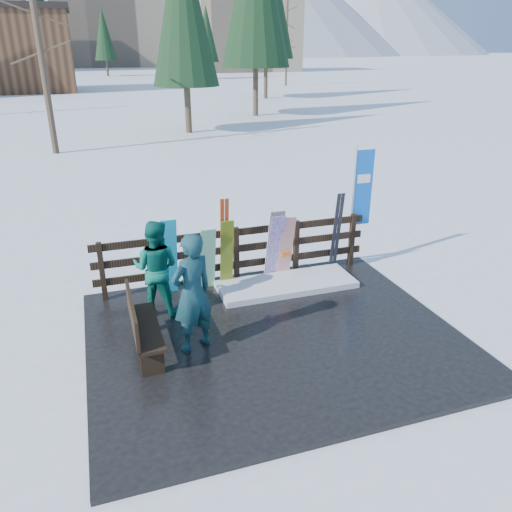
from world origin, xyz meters
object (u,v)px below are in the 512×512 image
object	(u,v)px
snowboard_0	(169,257)
person_front	(192,293)
snowboard_3	(275,248)
snowboard_5	(286,248)
bench	(141,325)
snowboard_1	(208,259)
snowboard_2	(227,254)
person_back	(156,268)
snowboard_4	(274,245)
rental_flag	(360,193)

from	to	relation	value
snowboard_0	person_front	size ratio (longest dim) A/B	0.83
snowboard_3	snowboard_5	xyz separation A→B (m)	(0.23, 0.00, -0.03)
bench	snowboard_3	distance (m)	3.43
snowboard_1	bench	bearing A→B (deg)	-128.97
bench	snowboard_3	xyz separation A→B (m)	(2.88, 1.85, 0.20)
snowboard_5	bench	bearing A→B (deg)	-149.30
snowboard_2	person_back	size ratio (longest dim) A/B	0.82
bench	snowboard_2	xyz separation A→B (m)	(1.87, 1.85, 0.19)
snowboard_0	snowboard_4	world-z (taller)	snowboard_0
snowboard_3	snowboard_5	size ratio (longest dim) A/B	1.05
bench	snowboard_2	size ratio (longest dim) A/B	1.05
snowboard_1	person_back	distance (m)	1.23
snowboard_4	snowboard_5	xyz separation A→B (m)	(0.26, 0.00, -0.08)
snowboard_5	snowboard_4	bearing A→B (deg)	180.00
snowboard_1	snowboard_5	xyz separation A→B (m)	(1.62, 0.00, 0.04)
snowboard_5	rental_flag	size ratio (longest dim) A/B	0.54
person_back	snowboard_1	bearing A→B (deg)	-123.63
snowboard_5	snowboard_3	bearing A→B (deg)	-180.00
snowboard_3	rental_flag	world-z (taller)	rental_flag
snowboard_2	snowboard_5	bearing A→B (deg)	0.00
snowboard_1	person_back	size ratio (longest dim) A/B	0.77
snowboard_5	person_front	bearing A→B (deg)	-139.96
bench	person_front	size ratio (longest dim) A/B	0.78
snowboard_2	snowboard_1	bearing A→B (deg)	180.00
snowboard_0	snowboard_4	size ratio (longest dim) A/B	1.02
snowboard_2	bench	bearing A→B (deg)	-135.41
bench	rental_flag	xyz separation A→B (m)	(4.88, 2.12, 1.09)
person_front	person_back	world-z (taller)	person_front
snowboard_0	snowboard_1	distance (m)	0.75
snowboard_1	snowboard_5	bearing A→B (deg)	0.00
bench	snowboard_5	distance (m)	3.62
rental_flag	person_back	size ratio (longest dim) A/B	1.50
snowboard_0	person_front	world-z (taller)	person_front
snowboard_2	snowboard_4	distance (m)	0.98
person_front	person_back	bearing A→B (deg)	-98.04
snowboard_3	person_front	size ratio (longest dim) A/B	0.76
snowboard_5	person_front	xyz separation A→B (m)	(-2.31, -1.94, 0.28)
snowboard_4	bench	bearing A→B (deg)	-147.09
bench	snowboard_1	bearing A→B (deg)	51.03
snowboard_0	person_front	distance (m)	1.95
snowboard_5	rental_flag	distance (m)	2.01
rental_flag	snowboard_4	bearing A→B (deg)	-172.40
snowboard_0	snowboard_5	xyz separation A→B (m)	(2.35, 0.00, -0.10)
snowboard_2	snowboard_3	xyz separation A→B (m)	(1.01, 0.00, 0.01)
snowboard_1	person_front	xyz separation A→B (m)	(-0.69, -1.94, 0.32)
snowboard_5	person_back	distance (m)	2.75
snowboard_2	rental_flag	bearing A→B (deg)	5.14
snowboard_3	snowboard_2	bearing A→B (deg)	180.00
snowboard_2	snowboard_4	bearing A→B (deg)	0.00
snowboard_4	person_back	bearing A→B (deg)	-166.24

